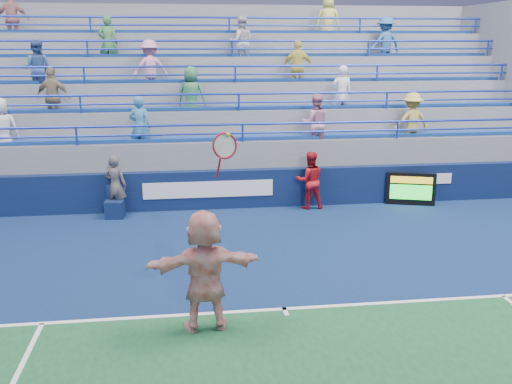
{
  "coord_description": "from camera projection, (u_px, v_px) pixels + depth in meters",
  "views": [
    {
      "loc": [
        -1.69,
        -9.0,
        4.55
      ],
      "look_at": [
        -0.18,
        2.5,
        1.5
      ],
      "focal_mm": 40.0,
      "sensor_mm": 36.0,
      "label": 1
    }
  ],
  "objects": [
    {
      "name": "ground",
      "position": [
        284.0,
        310.0,
        10.01
      ],
      "size": [
        120.0,
        120.0,
        0.0
      ],
      "primitive_type": "plane",
      "color": "#333538"
    },
    {
      "name": "sponsor_wall",
      "position": [
        244.0,
        189.0,
        16.1
      ],
      "size": [
        18.0,
        0.32,
        1.1
      ],
      "color": "#0A1A3A",
      "rests_on": "ground"
    },
    {
      "name": "bleacher_stand",
      "position": [
        231.0,
        133.0,
        19.46
      ],
      "size": [
        18.0,
        5.6,
        6.13
      ],
      "color": "slate",
      "rests_on": "ground"
    },
    {
      "name": "serve_speed_board",
      "position": [
        411.0,
        189.0,
        16.34
      ],
      "size": [
        1.36,
        0.55,
        0.95
      ],
      "color": "black",
      "rests_on": "ground"
    },
    {
      "name": "judge_chair",
      "position": [
        115.0,
        208.0,
        15.21
      ],
      "size": [
        0.51,
        0.51,
        0.85
      ],
      "color": "#0D1D42",
      "rests_on": "ground"
    },
    {
      "name": "tennis_player",
      "position": [
        205.0,
        270.0,
        9.12
      ],
      "size": [
        1.92,
        0.75,
        3.24
      ],
      "color": "white",
      "rests_on": "ground"
    },
    {
      "name": "line_judge",
      "position": [
        116.0,
        186.0,
        15.27
      ],
      "size": [
        0.71,
        0.58,
        1.67
      ],
      "primitive_type": "imported",
      "rotation": [
        0.0,
        0.0,
        2.8
      ],
      "color": "#141739",
      "rests_on": "ground"
    },
    {
      "name": "ball_girl",
      "position": [
        310.0,
        180.0,
        15.93
      ],
      "size": [
        0.8,
        0.63,
        1.63
      ],
      "primitive_type": "imported",
      "rotation": [
        0.0,
        0.0,
        3.16
      ],
      "color": "#B2141B",
      "rests_on": "ground"
    }
  ]
}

